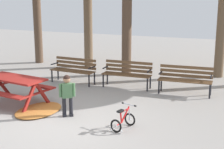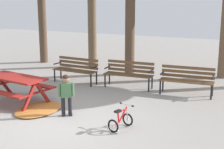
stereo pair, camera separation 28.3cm
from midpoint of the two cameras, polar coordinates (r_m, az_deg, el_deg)
name	(u,v)px [view 2 (the right image)]	position (r m, az deg, el deg)	size (l,w,h in m)	color
ground	(56,124)	(8.00, -8.57, -8.32)	(36.00, 36.00, 0.00)	gray
picnic_table	(15,83)	(9.54, -15.33, -1.37)	(1.97, 1.57, 0.79)	maroon
park_bench_far_left	(76,68)	(11.55, -5.42, 1.10)	(1.62, 0.55, 0.85)	brown
park_bench_left	(129,72)	(10.90, 3.69, 0.41)	(1.62, 0.52, 0.85)	brown
park_bench_right	(187,78)	(10.34, 13.42, -0.62)	(1.63, 0.57, 0.85)	brown
child_standing	(66,92)	(8.30, -6.85, -2.95)	(0.34, 0.28, 1.05)	black
kids_bicycle	(120,121)	(7.55, 2.54, -7.87)	(0.48, 0.62, 0.54)	black
leaf_pile	(39,109)	(8.96, -11.52, -5.83)	(1.45, 1.02, 0.07)	#B26B2D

